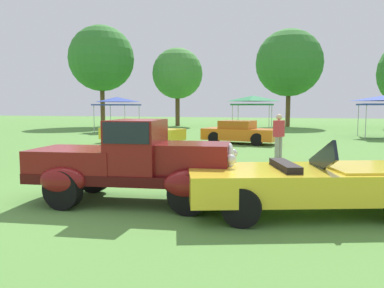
{
  "coord_description": "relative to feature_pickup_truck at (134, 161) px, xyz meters",
  "views": [
    {
      "loc": [
        3.75,
        -6.94,
        1.96
      ],
      "look_at": [
        1.25,
        1.73,
        1.05
      ],
      "focal_mm": 34.72,
      "sensor_mm": 36.0,
      "label": 1
    }
  ],
  "objects": [
    {
      "name": "spectator_between_cars",
      "position": [
        2.52,
        7.09,
        0.05
      ],
      "size": [
        0.41,
        0.47,
        1.69
      ],
      "color": "#9E998E",
      "rests_on": "ground_plane"
    },
    {
      "name": "ground_plane",
      "position": [
        -0.54,
        0.07,
        -0.86
      ],
      "size": [
        120.0,
        120.0,
        0.0
      ],
      "primitive_type": "plane",
      "color": "#568C3D"
    },
    {
      "name": "treeline_mid_left",
      "position": [
        -8.66,
        29.07,
        4.4
      ],
      "size": [
        5.07,
        5.07,
        7.82
      ],
      "color": "brown",
      "rests_on": "ground_plane"
    },
    {
      "name": "neighbor_convertible",
      "position": [
        3.52,
        0.22,
        -0.28
      ],
      "size": [
        4.8,
        3.02,
        1.4
      ],
      "color": "yellow",
      "rests_on": "ground_plane"
    },
    {
      "name": "canopy_tent_left_field",
      "position": [
        -10.49,
        19.52,
        1.56
      ],
      "size": [
        2.87,
        2.87,
        2.71
      ],
      "color": "#B7B7BC",
      "rests_on": "ground_plane"
    },
    {
      "name": "treeline_far_left",
      "position": [
        -15.58,
        26.28,
        5.79
      ],
      "size": [
        6.38,
        6.38,
        9.86
      ],
      "color": "brown",
      "rests_on": "ground_plane"
    },
    {
      "name": "treeline_center",
      "position": [
        2.16,
        30.93,
        5.31
      ],
      "size": [
        6.48,
        6.48,
        9.43
      ],
      "color": "brown",
      "rests_on": "ground_plane"
    },
    {
      "name": "show_car_yellow",
      "position": [
        -4.93,
        11.49,
        -0.26
      ],
      "size": [
        4.71,
        2.37,
        1.22
      ],
      "color": "yellow",
      "rests_on": "ground_plane"
    },
    {
      "name": "canopy_tent_center_field",
      "position": [
        0.19,
        18.54,
        1.56
      ],
      "size": [
        2.64,
        2.64,
        2.71
      ],
      "color": "#B7B7BC",
      "rests_on": "ground_plane"
    },
    {
      "name": "feature_pickup_truck",
      "position": [
        0.0,
        0.0,
        0.0
      ],
      "size": [
        4.28,
        2.22,
        1.7
      ],
      "color": "#400B0B",
      "rests_on": "ground_plane"
    },
    {
      "name": "show_car_orange",
      "position": [
        0.19,
        12.75,
        -0.26
      ],
      "size": [
        4.12,
        2.37,
        1.22
      ],
      "color": "orange",
      "rests_on": "ground_plane"
    }
  ]
}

